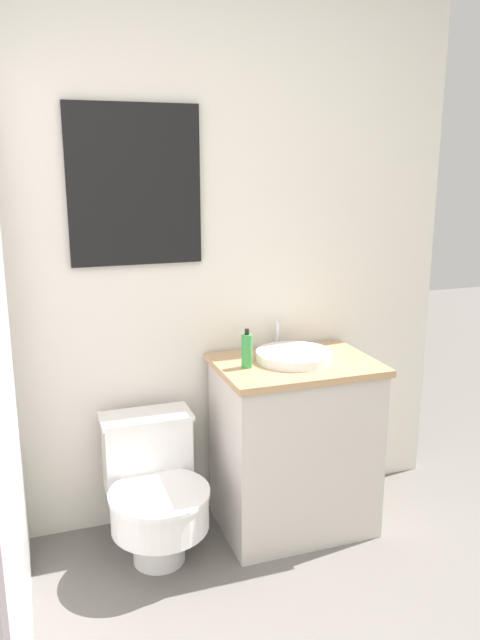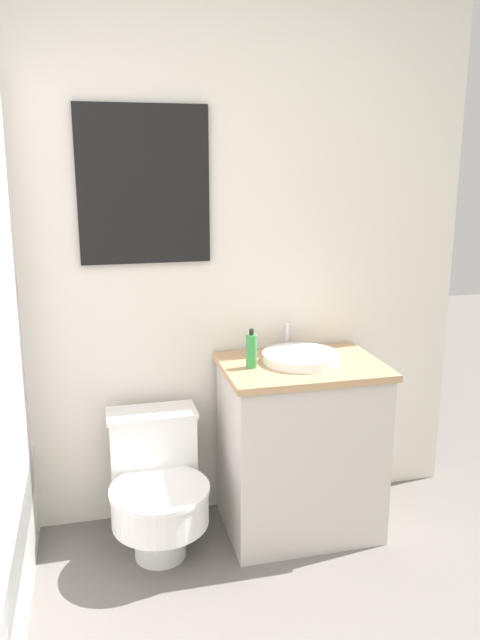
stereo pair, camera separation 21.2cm
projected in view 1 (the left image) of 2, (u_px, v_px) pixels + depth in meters
The scene contains 5 objects.
wall_back at pixel (119, 251), 2.62m from camera, with size 3.09×0.07×2.50m.
toilet at pixel (154, 489), 2.60m from camera, with size 0.41×0.55×0.58m.
vanity at pixel (294, 444), 2.79m from camera, with size 0.69×0.50×0.78m.
sink at pixel (294, 356), 2.71m from camera, with size 0.33×0.37×0.13m.
soap_bottle at pixel (247, 350), 2.60m from camera, with size 0.05×0.05×0.17m.
Camera 1 is at (-0.37, -0.76, 1.61)m, focal length 35.00 mm.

